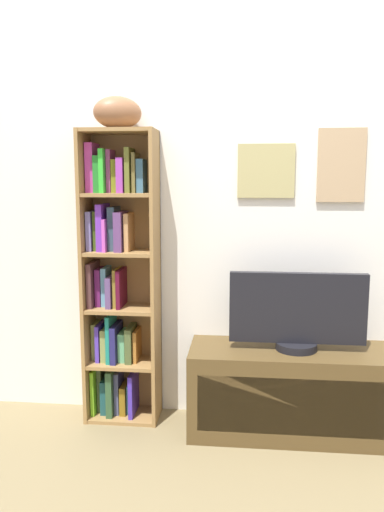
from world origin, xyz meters
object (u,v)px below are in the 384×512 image
Objects in this scene: football at (118,113)px; television at (297,312)px; tv_stand at (295,391)px; bookshelf at (117,282)px.

television is (0.97, -0.08, -1.05)m from football.
tv_stand is (0.97, -0.08, -1.49)m from football.
football is at bearing 175.09° from television.
tv_stand is at bearing -4.98° from football.
football is at bearing 175.02° from tv_stand.
tv_stand is (1.00, -0.11, -0.56)m from bookshelf.
television is at bearing 90.00° from tv_stand.
football is (0.03, -0.03, 0.93)m from bookshelf.
football reaches higher than bookshelf.
football reaches higher than television.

